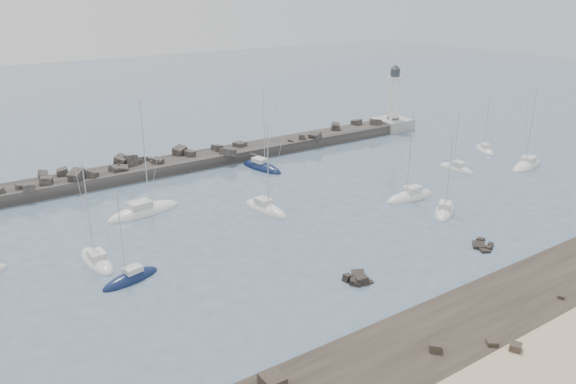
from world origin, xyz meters
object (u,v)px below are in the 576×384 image
at_px(sailboat_9, 456,169).
at_px(sailboat_6, 445,211).
at_px(sailboat_2, 131,279).
at_px(sailboat_10, 527,166).
at_px(sailboat_5, 265,209).
at_px(lighthouse, 392,115).
at_px(sailboat_7, 262,168).
at_px(sailboat_3, 97,261).
at_px(sailboat_4, 144,212).
at_px(sailboat_11, 485,150).
at_px(sailboat_8, 410,197).

bearing_deg(sailboat_9, sailboat_6, -144.46).
bearing_deg(sailboat_9, sailboat_2, -174.32).
relative_size(sailboat_2, sailboat_10, 0.71).
bearing_deg(sailboat_6, sailboat_10, 12.28).
bearing_deg(sailboat_5, sailboat_2, -158.72).
relative_size(sailboat_5, sailboat_9, 1.20).
relative_size(lighthouse, sailboat_7, 1.01).
distance_m(lighthouse, sailboat_9, 29.67).
relative_size(sailboat_3, sailboat_9, 1.14).
xyz_separation_m(sailboat_5, sailboat_7, (9.64, 16.45, 0.00)).
xyz_separation_m(lighthouse, sailboat_10, (0.17, -32.81, -2.96)).
bearing_deg(sailboat_3, sailboat_4, 48.62).
relative_size(sailboat_2, sailboat_4, 0.64).
bearing_deg(sailboat_7, sailboat_11, -19.89).
relative_size(sailboat_4, sailboat_9, 1.52).
height_order(sailboat_5, sailboat_10, sailboat_10).
bearing_deg(sailboat_5, sailboat_8, -22.03).
xyz_separation_m(sailboat_6, sailboat_9, (16.36, 11.69, 0.00)).
xyz_separation_m(sailboat_3, sailboat_7, (33.70, 19.02, 0.02)).
bearing_deg(sailboat_6, sailboat_8, 90.61).
distance_m(sailboat_8, sailboat_11, 31.69).
height_order(sailboat_6, sailboat_11, sailboat_6).
xyz_separation_m(sailboat_7, sailboat_8, (10.34, -24.53, 0.01)).
xyz_separation_m(lighthouse, sailboat_11, (2.22, -22.55, -2.95)).
height_order(sailboat_7, sailboat_10, sailboat_10).
height_order(sailboat_2, sailboat_9, sailboat_9).
xyz_separation_m(lighthouse, sailboat_7, (-38.22, -7.93, -2.95)).
height_order(sailboat_3, sailboat_8, sailboat_8).
height_order(sailboat_7, sailboat_8, sailboat_7).
relative_size(sailboat_2, sailboat_7, 0.74).
xyz_separation_m(lighthouse, sailboat_6, (-27.81, -38.90, -2.95)).
bearing_deg(sailboat_2, sailboat_3, 106.27).
bearing_deg(sailboat_9, sailboat_10, -25.72).
distance_m(lighthouse, sailboat_5, 53.79).
bearing_deg(sailboat_6, sailboat_2, 172.13).
bearing_deg(sailboat_5, sailboat_3, -173.91).
bearing_deg(sailboat_10, sailboat_7, 147.04).
xyz_separation_m(sailboat_4, sailboat_10, (62.33, -16.94, -0.01)).
bearing_deg(lighthouse, sailboat_10, -89.70).
xyz_separation_m(sailboat_4, sailboat_6, (34.35, -23.03, -0.00)).
height_order(sailboat_5, sailboat_6, sailboat_5).
bearing_deg(sailboat_8, sailboat_2, -179.20).
xyz_separation_m(sailboat_2, sailboat_4, (7.97, 17.18, 0.01)).
height_order(sailboat_4, sailboat_8, sailboat_4).
bearing_deg(sailboat_2, sailboat_10, 0.19).
bearing_deg(sailboat_7, sailboat_10, -32.96).
distance_m(sailboat_3, sailboat_8, 44.38).
height_order(lighthouse, sailboat_7, lighthouse).
xyz_separation_m(sailboat_2, sailboat_6, (42.32, -5.85, 0.00)).
relative_size(lighthouse, sailboat_11, 1.33).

